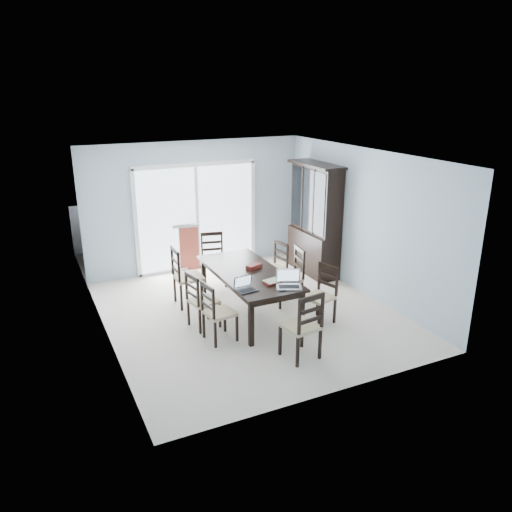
% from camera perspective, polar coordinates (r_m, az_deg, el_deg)
% --- Properties ---
extents(floor, '(5.00, 5.00, 0.00)m').
position_cam_1_polar(floor, '(8.36, -0.85, -6.59)').
color(floor, beige).
rests_on(floor, ground).
extents(ceiling, '(5.00, 5.00, 0.00)m').
position_cam_1_polar(ceiling, '(7.61, -0.95, 11.38)').
color(ceiling, white).
rests_on(ceiling, back_wall).
extents(back_wall, '(4.50, 0.02, 2.60)m').
position_cam_1_polar(back_wall, '(10.13, -6.85, 5.67)').
color(back_wall, '#A0B3C0').
rests_on(back_wall, floor).
extents(wall_left, '(0.02, 5.00, 2.60)m').
position_cam_1_polar(wall_left, '(7.29, -17.19, -0.33)').
color(wall_left, '#A0B3C0').
rests_on(wall_left, floor).
extents(wall_right, '(0.02, 5.00, 2.60)m').
position_cam_1_polar(wall_right, '(9.02, 12.23, 3.72)').
color(wall_right, '#A0B3C0').
rests_on(wall_right, floor).
extents(balcony, '(4.50, 2.00, 0.10)m').
position_cam_1_polar(balcony, '(11.42, -8.23, 0.07)').
color(balcony, gray).
rests_on(balcony, ground).
extents(railing, '(4.50, 0.06, 1.10)m').
position_cam_1_polar(railing, '(12.17, -9.80, 4.12)').
color(railing, '#99999E').
rests_on(railing, balcony).
extents(dining_table, '(1.00, 2.20, 0.75)m').
position_cam_1_polar(dining_table, '(8.09, -0.87, -2.28)').
color(dining_table, black).
rests_on(dining_table, floor).
extents(china_hutch, '(0.50, 1.38, 2.20)m').
position_cam_1_polar(china_hutch, '(9.94, 6.73, 4.05)').
color(china_hutch, black).
rests_on(china_hutch, floor).
extents(sliding_door, '(2.52, 0.05, 2.18)m').
position_cam_1_polar(sliding_door, '(10.16, -6.76, 4.47)').
color(sliding_door, silver).
rests_on(sliding_door, floor).
extents(chair_left_near, '(0.46, 0.45, 1.07)m').
position_cam_1_polar(chair_left_near, '(7.29, -4.81, -5.74)').
color(chair_left_near, black).
rests_on(chair_left_near, floor).
extents(chair_left_mid, '(0.47, 0.46, 1.05)m').
position_cam_1_polar(chair_left_mid, '(7.71, -6.62, -4.44)').
color(chair_left_mid, black).
rests_on(chair_left_mid, floor).
extents(chair_left_far, '(0.48, 0.47, 1.21)m').
position_cam_1_polar(chair_left_far, '(8.51, -8.39, -1.63)').
color(chair_left_far, black).
rests_on(chair_left_far, floor).
extents(chair_right_near, '(0.51, 0.50, 1.08)m').
position_cam_1_polar(chair_right_near, '(7.95, 7.68, -3.63)').
color(chair_right_near, black).
rests_on(chair_right_near, floor).
extents(chair_right_mid, '(0.51, 0.50, 1.15)m').
position_cam_1_polar(chair_right_mid, '(8.56, 4.26, -1.57)').
color(chair_right_mid, black).
rests_on(chair_right_mid, floor).
extents(chair_right_far, '(0.47, 0.46, 1.03)m').
position_cam_1_polar(chair_right_far, '(9.14, 2.38, -0.60)').
color(chair_right_far, black).
rests_on(chair_right_far, floor).
extents(chair_end_near, '(0.49, 0.50, 1.15)m').
position_cam_1_polar(chair_end_near, '(6.79, 5.66, -7.25)').
color(chair_end_near, black).
rests_on(chair_end_near, floor).
extents(chair_end_far, '(0.51, 0.52, 1.13)m').
position_cam_1_polar(chair_end_far, '(9.47, -4.96, 0.37)').
color(chair_end_far, black).
rests_on(chair_end_far, floor).
extents(laptop_dark, '(0.32, 0.24, 0.20)m').
position_cam_1_polar(laptop_dark, '(7.29, -1.04, -3.65)').
color(laptop_dark, black).
rests_on(laptop_dark, dining_table).
extents(laptop_silver, '(0.44, 0.39, 0.25)m').
position_cam_1_polar(laptop_silver, '(7.42, 3.79, -3.17)').
color(laptop_silver, silver).
rests_on(laptop_silver, dining_table).
extents(book_stack, '(0.29, 0.24, 0.04)m').
position_cam_1_polar(book_stack, '(7.59, 1.86, -2.95)').
color(book_stack, maroon).
rests_on(book_stack, dining_table).
extents(cell_phone, '(0.10, 0.05, 0.01)m').
position_cam_1_polar(cell_phone, '(7.30, 3.02, -4.00)').
color(cell_phone, black).
rests_on(cell_phone, dining_table).
extents(game_box, '(0.29, 0.21, 0.07)m').
position_cam_1_polar(game_box, '(8.19, -0.25, -1.19)').
color(game_box, '#551111').
rests_on(game_box, dining_table).
extents(hot_tub, '(2.16, 2.00, 0.96)m').
position_cam_1_polar(hot_tub, '(10.95, -11.81, 1.97)').
color(hot_tub, maroon).
rests_on(hot_tub, balcony).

